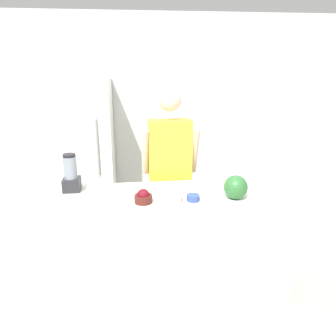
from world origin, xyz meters
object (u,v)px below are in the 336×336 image
refrigerator (83,156)px  bowl_cherries (143,197)px  blender (71,175)px  bowl_small_blue (193,198)px  bowl_cream (172,198)px  person (170,172)px  watermelon (236,187)px

refrigerator → bowl_cherries: 1.59m
bowl_cherries → blender: 0.73m
bowl_cherries → blender: blender is taller
bowl_small_blue → refrigerator: bearing=127.5°
bowl_cream → blender: (-0.87, 0.35, 0.12)m
refrigerator → blender: size_ratio=5.31×
blender → refrigerator: bearing=92.7°
refrigerator → bowl_small_blue: bearing=-52.5°
person → blender: person is taller
person → bowl_small_blue: size_ratio=16.06×
bowl_cherries → bowl_small_blue: size_ratio=1.34×
refrigerator → bowl_small_blue: (1.10, -1.44, 0.00)m
person → bowl_cream: size_ratio=10.33×
person → blender: 1.02m
watermelon → bowl_small_blue: 0.37m
bowl_cream → bowl_small_blue: bearing=1.2°
person → blender: bearing=-158.4°
refrigerator → blender: refrigerator is taller
bowl_cream → refrigerator: bearing=122.6°
watermelon → bowl_cherries: 0.78m
refrigerator → watermelon: refrigerator is taller
refrigerator → person: (0.99, -0.72, -0.00)m
bowl_cream → bowl_small_blue: bowl_cream is taller
watermelon → bowl_cherries: (-0.77, 0.03, -0.07)m
watermelon → bowl_cherries: watermelon is taller
watermelon → bowl_small_blue: bearing=175.7°
refrigerator → blender: 1.11m
bowl_cream → person: bearing=84.9°
person → bowl_small_blue: person is taller
refrigerator → watermelon: (1.46, -1.47, 0.09)m
watermelon → bowl_cream: (-0.53, 0.02, -0.08)m
bowl_cherries → bowl_cream: bearing=-2.6°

